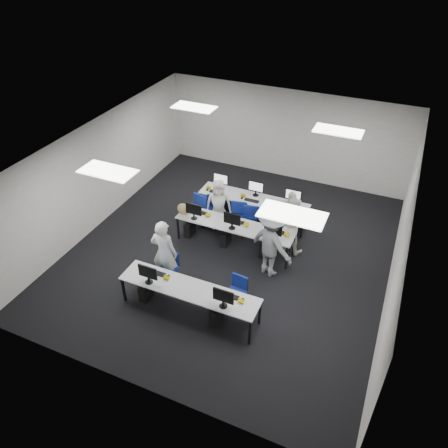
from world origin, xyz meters
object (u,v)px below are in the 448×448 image
at_px(student_3, 290,217).
at_px(photographer, 272,243).
at_px(desk_front, 189,290).
at_px(chair_3, 237,224).
at_px(chair_2, 212,217).
at_px(chair_4, 284,238).
at_px(chair_5, 205,212).
at_px(student_1, 291,225).
at_px(chair_0, 169,275).
at_px(chair_6, 251,220).
at_px(student_0, 164,253).
at_px(desk_mid, 235,226).
at_px(student_2, 219,204).
at_px(chair_7, 281,229).
at_px(chair_1, 236,298).

relative_size(student_3, photographer, 0.84).
height_order(desk_front, chair_3, chair_3).
bearing_deg(chair_2, photographer, -33.01).
bearing_deg(chair_4, chair_2, 164.91).
height_order(chair_5, student_1, student_1).
relative_size(chair_0, chair_4, 1.01).
relative_size(chair_0, chair_6, 0.97).
distance_m(student_0, photographer, 2.57).
distance_m(desk_front, chair_5, 3.62).
distance_m(desk_mid, chair_0, 2.21).
height_order(chair_5, student_0, student_0).
relative_size(chair_3, chair_4, 1.08).
xyz_separation_m(student_2, photographer, (1.99, -1.30, 0.19)).
xyz_separation_m(chair_6, student_0, (-1.11, -2.88, 0.61)).
bearing_deg(chair_5, desk_mid, -19.39).
bearing_deg(chair_4, chair_7, 106.79).
height_order(desk_mid, student_3, student_3).
xyz_separation_m(desk_mid, chair_6, (0.12, 0.95, -0.40)).
bearing_deg(student_2, desk_mid, -65.38).
bearing_deg(chair_1, chair_5, 133.46).
bearing_deg(student_0, chair_5, -88.18).
relative_size(desk_mid, chair_4, 3.73).
distance_m(chair_1, chair_4, 2.63).
height_order(chair_0, chair_7, chair_7).
height_order(chair_0, chair_4, chair_0).
relative_size(desk_front, chair_1, 3.84).
bearing_deg(chair_6, student_1, -35.65).
bearing_deg(chair_4, student_2, 163.83).
bearing_deg(chair_0, desk_mid, 63.51).
xyz_separation_m(chair_1, chair_4, (0.32, 2.61, 0.01)).
relative_size(desk_front, student_0, 1.79).
distance_m(desk_front, student_2, 3.39).
bearing_deg(chair_3, photographer, -52.82).
bearing_deg(student_0, desk_front, 142.42).
height_order(chair_1, chair_6, chair_6).
bearing_deg(chair_6, chair_5, 171.50).
bearing_deg(chair_4, student_1, -38.45).
bearing_deg(student_2, chair_0, -115.85).
bearing_deg(student_0, chair_3, -111.69).
bearing_deg(chair_6, chair_4, -34.68).
relative_size(chair_3, chair_5, 0.94).
bearing_deg(chair_0, chair_6, 68.76).
distance_m(chair_4, chair_5, 2.45).
bearing_deg(desk_front, desk_mid, 90.00).
distance_m(chair_4, student_2, 2.04).
bearing_deg(student_3, chair_4, -97.48).
bearing_deg(chair_4, chair_0, -141.83).
bearing_deg(student_1, chair_0, 54.48).
distance_m(chair_3, student_1, 1.62).
bearing_deg(photographer, student_1, -73.88).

